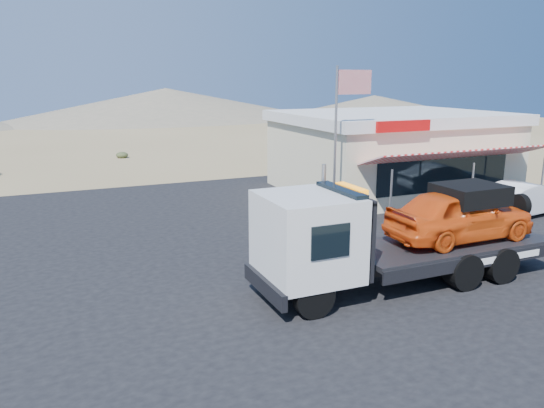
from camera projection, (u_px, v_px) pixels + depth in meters
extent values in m
plane|color=olive|center=(268.00, 281.00, 14.98)|extent=(120.00, 120.00, 0.00)
cube|color=black|center=(287.00, 242.00, 18.42)|extent=(32.00, 24.00, 0.02)
cylinder|color=black|center=(314.00, 298.00, 12.53)|extent=(1.00, 0.30, 1.00)
cylinder|color=black|center=(279.00, 270.00, 14.33)|extent=(1.00, 0.30, 1.00)
cylinder|color=black|center=(462.00, 271.00, 14.28)|extent=(1.00, 0.55, 1.00)
cylinder|color=black|center=(415.00, 249.00, 16.07)|extent=(1.00, 0.55, 1.00)
cylinder|color=black|center=(499.00, 264.00, 14.79)|extent=(1.00, 0.55, 1.00)
cylinder|color=black|center=(449.00, 244.00, 16.58)|extent=(1.00, 0.55, 1.00)
cube|color=black|center=(415.00, 258.00, 14.83)|extent=(8.23, 1.00, 0.30)
cube|color=silver|center=(307.00, 236.00, 13.27)|extent=(2.21, 2.36, 2.11)
cube|color=black|center=(341.00, 205.00, 13.47)|extent=(0.35, 2.01, 0.90)
cube|color=black|center=(350.00, 232.00, 13.76)|extent=(0.10, 2.21, 2.01)
cube|color=orange|center=(351.00, 189.00, 13.49)|extent=(0.25, 1.20, 0.15)
cube|color=black|center=(447.00, 244.00, 15.19)|extent=(6.02, 2.31, 0.15)
imported|color=#E44C11|center=(460.00, 214.00, 15.16)|extent=(4.42, 1.78, 1.51)
cube|color=black|center=(470.00, 194.00, 15.14)|extent=(1.81, 1.51, 0.55)
imported|color=silver|center=(524.00, 198.00, 21.89)|extent=(4.42, 2.03, 1.40)
cube|color=beige|center=(390.00, 156.00, 26.66)|extent=(10.00, 8.00, 3.40)
cube|color=white|center=(392.00, 117.00, 26.21)|extent=(10.40, 8.40, 0.50)
cube|color=red|center=(404.00, 126.00, 21.44)|extent=(2.60, 0.12, 0.45)
cube|color=black|center=(444.00, 173.00, 23.12)|extent=(7.00, 0.06, 1.60)
cube|color=red|center=(460.00, 154.00, 22.12)|extent=(9.00, 1.73, 0.61)
cylinder|color=#99999E|center=(391.00, 198.00, 20.17)|extent=(0.08, 0.08, 2.20)
cylinder|color=#99999E|center=(472.00, 189.00, 21.72)|extent=(0.08, 0.08, 2.20)
cylinder|color=#99999E|center=(542.00, 182.00, 23.26)|extent=(0.08, 0.08, 2.20)
cylinder|color=#99999E|center=(335.00, 147.00, 20.10)|extent=(0.10, 0.10, 6.00)
cube|color=#B20C14|center=(354.00, 82.00, 19.83)|extent=(1.50, 0.02, 0.90)
ellipsoid|color=#323D21|center=(122.00, 155.00, 37.69)|extent=(0.85, 0.85, 0.46)
cone|color=#726B59|center=(166.00, 104.00, 70.10)|extent=(44.00, 44.00, 4.20)
cone|color=#726B59|center=(374.00, 106.00, 78.27)|extent=(32.00, 32.00, 3.00)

